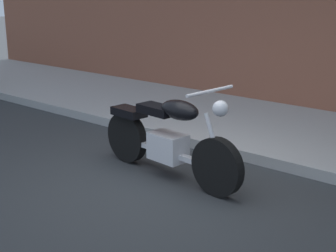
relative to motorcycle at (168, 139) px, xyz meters
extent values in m
plane|color=#303335|center=(0.18, -0.26, -0.47)|extent=(60.00, 60.00, 0.00)
cube|color=#A3A3A3|center=(0.18, 2.37, -0.40)|extent=(18.60, 2.73, 0.14)
cylinder|color=black|center=(0.74, -0.08, -0.15)|extent=(0.65, 0.18, 0.64)
cylinder|color=black|center=(-0.74, 0.07, -0.15)|extent=(0.65, 0.18, 0.64)
cube|color=silver|center=(0.00, -0.01, -0.10)|extent=(0.47, 0.32, 0.32)
cube|color=silver|center=(0.00, -0.01, -0.17)|extent=(1.34, 0.21, 0.06)
ellipsoid|color=black|center=(0.18, -0.02, 0.37)|extent=(0.54, 0.31, 0.22)
cube|color=black|center=(-0.18, 0.01, 0.31)|extent=(0.50, 0.29, 0.10)
cube|color=black|center=(-0.69, 0.06, 0.19)|extent=(0.46, 0.28, 0.10)
cylinder|color=silver|center=(0.68, -0.07, 0.13)|extent=(0.27, 0.08, 0.58)
cylinder|color=silver|center=(0.62, -0.07, 0.65)|extent=(0.11, 0.70, 0.04)
sphere|color=silver|center=(0.76, -0.08, 0.49)|extent=(0.17, 0.17, 0.17)
cylinder|color=silver|center=(-0.23, 0.18, -0.20)|extent=(0.80, 0.17, 0.09)
camera|label=1|loc=(3.46, -4.15, 1.69)|focal=52.53mm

